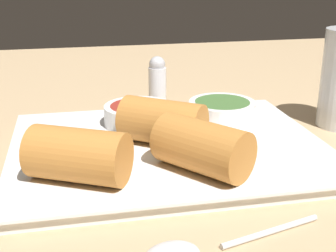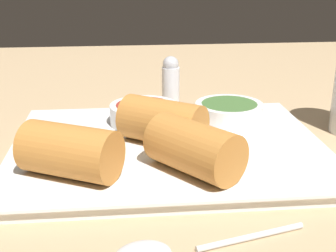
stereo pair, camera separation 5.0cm
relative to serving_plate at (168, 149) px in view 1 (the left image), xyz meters
The scene contains 8 objects.
table_surface 3.08cm from the serving_plate, 129.37° to the right, with size 180.00×140.00×2.00cm.
serving_plate is the anchor object (origin of this frame).
roll_front_left 12.70cm from the serving_plate, 145.65° to the right, with size 10.13×8.42×4.91cm.
roll_front_right 8.00cm from the serving_plate, 79.01° to the right, with size 9.38×9.98×4.91cm.
roll_back_left 3.35cm from the serving_plate, 164.92° to the left, with size 10.06×9.16×4.91cm.
dipping_bowl_near 7.30cm from the serving_plate, 108.78° to the left, with size 8.27×8.27×2.38cm.
dipping_bowl_far 10.36cm from the serving_plate, 37.03° to the left, with size 8.27×8.27×2.38cm.
salt_shaker 18.44cm from the serving_plate, 83.08° to the left, with size 2.57×2.57×7.36cm.
Camera 1 is at (-8.05, -44.43, 22.73)cm, focal length 50.00 mm.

